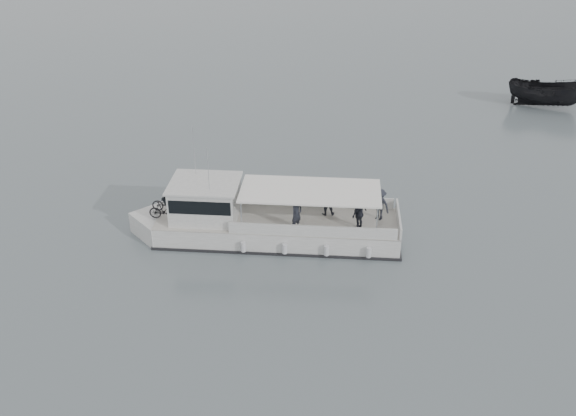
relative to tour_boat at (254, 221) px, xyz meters
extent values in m
plane|color=#515B60|center=(-2.52, 0.43, -0.90)|extent=(1400.00, 1400.00, 0.00)
cube|color=white|center=(1.09, -0.34, -0.47)|extent=(11.85, 6.34, 1.24)
cube|color=white|center=(-4.38, 1.37, -0.47)|extent=(2.97, 2.97, 1.24)
cube|color=beige|center=(1.09, -0.34, 0.15)|extent=(11.85, 6.34, 0.06)
cube|color=black|center=(1.09, -0.34, -0.85)|extent=(12.07, 6.51, 0.17)
cube|color=white|center=(3.17, 0.55, 0.44)|extent=(7.32, 2.37, 0.57)
cube|color=white|center=(2.29, -2.26, 0.44)|extent=(7.32, 2.37, 0.57)
cube|color=white|center=(6.51, -2.04, 0.44)|extent=(1.00, 2.95, 0.57)
cube|color=white|center=(-2.19, 0.68, 1.01)|extent=(3.69, 3.37, 1.72)
cube|color=black|center=(-3.60, 1.13, 1.15)|extent=(1.22, 2.44, 1.11)
cube|color=black|center=(-2.19, 0.68, 1.30)|extent=(3.52, 3.35, 0.67)
cube|color=white|center=(-2.19, 0.68, 1.92)|extent=(3.93, 3.61, 0.10)
cube|color=white|center=(2.55, -0.80, 1.73)|extent=(7.05, 4.67, 0.08)
cylinder|color=silver|center=(-0.77, -1.16, 0.94)|extent=(0.07, 0.07, 1.58)
cylinder|color=silver|center=(0.03, 1.39, 0.94)|extent=(0.07, 0.07, 1.58)
cylinder|color=silver|center=(5.07, -2.99, 0.94)|extent=(0.07, 0.07, 1.58)
cylinder|color=silver|center=(5.87, -0.44, 0.94)|extent=(0.07, 0.07, 1.58)
cylinder|color=silver|center=(-2.48, 1.68, 3.16)|extent=(0.04, 0.04, 2.48)
cylinder|color=silver|center=(-2.03, -0.07, 2.97)|extent=(0.04, 0.04, 2.10)
cylinder|color=silver|center=(-0.78, -1.52, -0.42)|extent=(0.29, 0.29, 0.48)
cylinder|color=silver|center=(1.04, -2.09, -0.42)|extent=(0.29, 0.29, 0.48)
cylinder|color=silver|center=(2.87, -2.66, -0.42)|extent=(0.29, 0.29, 0.48)
cylinder|color=silver|center=(4.69, -3.23, -0.42)|extent=(0.29, 0.29, 0.48)
imported|color=black|center=(-3.90, 1.62, 0.58)|extent=(1.73, 1.03, 0.86)
imported|color=black|center=(-4.13, 0.89, 0.60)|extent=(1.57, 0.86, 0.91)
imported|color=#252731|center=(1.75, -1.45, 0.95)|extent=(0.70, 0.65, 1.60)
imported|color=#252731|center=(3.48, -0.39, 0.95)|extent=(0.87, 0.73, 1.60)
imported|color=#252731|center=(4.57, -2.03, 0.95)|extent=(1.00, 0.84, 1.60)
imported|color=#252731|center=(5.76, -1.41, 0.95)|extent=(1.12, 1.18, 1.60)
imported|color=black|center=(24.16, 13.67, 0.17)|extent=(5.85, 4.44, 2.13)
camera|label=1|loc=(-4.23, -26.34, 15.18)|focal=40.00mm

